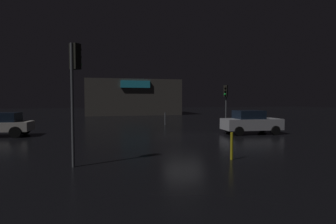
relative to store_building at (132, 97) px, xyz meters
The scene contains 8 objects.
ground_plane 27.48m from the store_building, 89.09° to the right, with size 120.00×120.00×0.00m, color black.
store_building is the anchor object (origin of this frame).
traffic_signal_main 34.16m from the store_building, 99.27° to the right, with size 0.42×0.42×4.33m.
traffic_signal_opposite 22.56m from the store_building, 74.33° to the right, with size 0.42×0.42×3.65m.
car_near 27.78m from the store_building, 78.91° to the right, with size 4.05×2.08×1.63m.
car_far 26.97m from the store_building, 114.20° to the right, with size 3.96×2.08×1.54m.
bollard_kerb_a 34.16m from the store_building, 89.40° to the right, with size 0.11×0.11×1.08m, color gold.
bollard_kerb_b 19.81m from the store_building, 87.06° to the right, with size 0.12×0.12×1.17m, color #595B60.
Camera 1 is at (-4.98, -16.22, 2.38)m, focal length 28.34 mm.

